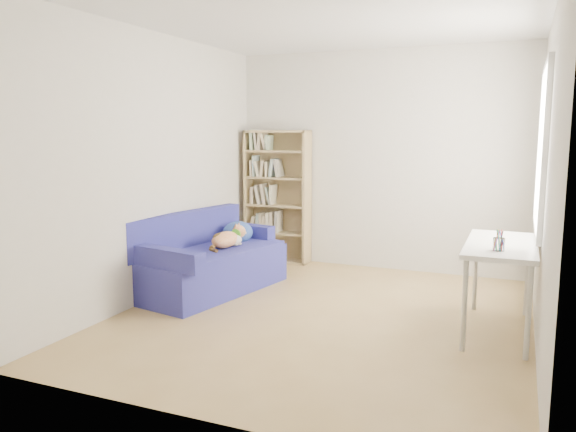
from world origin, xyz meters
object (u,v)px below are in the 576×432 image
(sofa, at_px, (210,261))
(pen_cup, at_px, (499,243))
(desk, at_px, (501,252))
(bookshelf, at_px, (277,202))

(sofa, relative_size, pen_cup, 10.80)
(pen_cup, bearing_deg, desk, 88.12)
(bookshelf, height_order, pen_cup, bookshelf)
(pen_cup, bearing_deg, sofa, 170.21)
(bookshelf, height_order, desk, bookshelf)
(sofa, distance_m, bookshelf, 1.57)
(bookshelf, xyz_separation_m, pen_cup, (2.70, -1.98, 0.04))
(bookshelf, relative_size, desk, 1.40)
(desk, bearing_deg, pen_cup, -91.88)
(desk, height_order, pen_cup, pen_cup)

